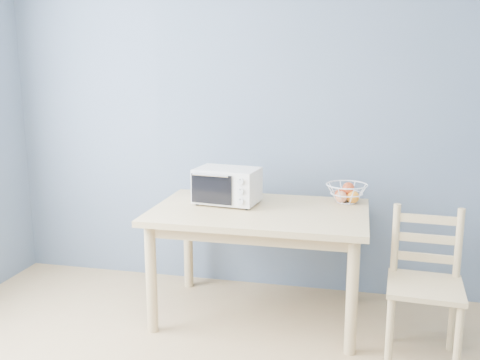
% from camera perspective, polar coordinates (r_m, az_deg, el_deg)
% --- Properties ---
extents(room, '(4.01, 4.51, 2.61)m').
position_cam_1_polar(room, '(1.81, -10.30, 0.26)').
color(room, tan).
rests_on(room, ground).
extents(dining_table, '(1.40, 0.90, 0.75)m').
position_cam_1_polar(dining_table, '(3.54, 2.07, -4.71)').
color(dining_table, tan).
rests_on(dining_table, ground).
extents(toaster_oven, '(0.45, 0.34, 0.25)m').
position_cam_1_polar(toaster_oven, '(3.62, -1.63, -0.54)').
color(toaster_oven, beige).
rests_on(toaster_oven, dining_table).
extents(fruit_basket, '(0.37, 0.37, 0.14)m').
position_cam_1_polar(fruit_basket, '(3.73, 11.28, -1.36)').
color(fruit_basket, white).
rests_on(fruit_basket, dining_table).
extents(dining_chair, '(0.44, 0.44, 0.88)m').
position_cam_1_polar(dining_chair, '(3.28, 19.09, -10.77)').
color(dining_chair, tan).
rests_on(dining_chair, ground).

